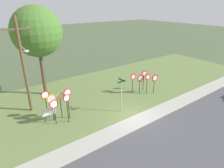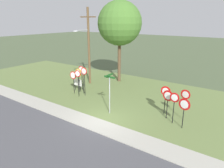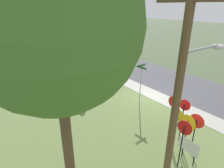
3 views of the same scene
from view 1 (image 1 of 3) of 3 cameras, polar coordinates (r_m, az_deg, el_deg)
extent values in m
plane|color=#4C5B3D|center=(17.01, 6.07, -9.71)|extent=(160.00, 160.00, 0.00)
cube|color=#4C4C51|center=(14.58, 19.44, -17.40)|extent=(44.00, 6.40, 0.01)
cube|color=#ADAA9E|center=(16.52, 7.97, -10.78)|extent=(44.00, 1.60, 0.06)
cube|color=olive|center=(21.21, -4.87, -2.64)|extent=(44.00, 12.00, 0.04)
cylinder|color=black|center=(17.13, -18.93, -6.25)|extent=(0.06, 0.06, 2.21)
cylinder|color=red|center=(16.63, -19.34, -3.12)|extent=(0.69, 0.09, 0.69)
cylinder|color=white|center=(16.61, -19.32, -3.14)|extent=(0.54, 0.06, 0.54)
cylinder|color=black|center=(16.10, -16.64, -8.50)|extent=(0.06, 0.06, 1.92)
cylinder|color=red|center=(15.63, -16.95, -5.73)|extent=(0.75, 0.09, 0.75)
cylinder|color=white|center=(15.61, -16.93, -5.76)|extent=(0.58, 0.05, 0.59)
cylinder|color=black|center=(16.48, -12.84, -6.17)|extent=(0.06, 0.06, 2.48)
cylinder|color=red|center=(15.92, -13.15, -2.48)|extent=(0.68, 0.07, 0.68)
cylinder|color=white|center=(15.90, -13.12, -2.50)|extent=(0.53, 0.04, 0.53)
cylinder|color=black|center=(16.71, -14.95, -6.64)|extent=(0.06, 0.06, 2.14)
cylinder|color=gold|center=(16.21, -15.26, -3.55)|extent=(0.67, 0.12, 0.67)
cylinder|color=white|center=(16.20, -15.23, -3.57)|extent=(0.52, 0.08, 0.52)
cylinder|color=black|center=(16.02, -13.12, -7.51)|extent=(0.06, 0.06, 2.28)
cylinder|color=red|center=(15.47, -13.41, -4.07)|extent=(0.61, 0.14, 0.62)
cylinder|color=white|center=(15.46, -13.39, -4.10)|extent=(0.48, 0.10, 0.48)
cylinder|color=black|center=(16.63, -17.25, -7.23)|extent=(0.06, 0.06, 2.06)
cylinder|color=gold|center=(16.15, -17.59, -4.30)|extent=(0.80, 0.07, 0.80)
cylinder|color=white|center=(16.13, -17.57, -4.33)|extent=(0.62, 0.04, 0.62)
cylinder|color=black|center=(20.86, 10.34, -0.31)|extent=(0.06, 0.06, 2.00)
cone|color=red|center=(20.50, 10.60, 2.05)|extent=(0.69, 0.08, 0.69)
cone|color=white|center=(20.48, 10.64, 2.03)|extent=(0.47, 0.05, 0.47)
cylinder|color=black|center=(20.89, 6.13, -0.12)|extent=(0.06, 0.06, 1.95)
cone|color=red|center=(20.53, 6.31, 2.16)|extent=(0.75, 0.10, 0.75)
cone|color=silver|center=(20.51, 6.35, 2.14)|extent=(0.51, 0.06, 0.51)
cylinder|color=black|center=(21.77, 9.32, 0.80)|extent=(0.06, 0.06, 2.03)
cone|color=red|center=(21.41, 9.55, 3.11)|extent=(0.71, 0.11, 0.71)
cone|color=silver|center=(21.40, 9.59, 3.10)|extent=(0.48, 0.07, 0.48)
cylinder|color=black|center=(21.25, 12.40, -0.31)|extent=(0.06, 0.06, 1.82)
cone|color=red|center=(20.92, 12.67, 1.74)|extent=(0.81, 0.19, 0.82)
cone|color=white|center=(20.91, 12.71, 1.72)|extent=(0.55, 0.12, 0.56)
cylinder|color=black|center=(20.75, 8.26, -0.49)|extent=(0.06, 0.06, 1.88)
cone|color=red|center=(20.40, 8.47, 1.68)|extent=(0.81, 0.14, 0.81)
cone|color=white|center=(20.39, 8.51, 1.67)|extent=(0.55, 0.09, 0.55)
cylinder|color=#9EA0A8|center=(16.97, 2.78, -3.99)|extent=(0.07, 0.07, 2.85)
cylinder|color=#9EA0A8|center=(16.37, 2.88, 0.51)|extent=(0.09, 0.09, 0.03)
cube|color=#19511E|center=(16.34, 2.88, 0.71)|extent=(0.96, 0.05, 0.15)
cube|color=#19511E|center=(16.28, 2.89, 1.26)|extent=(0.05, 0.82, 0.15)
cylinder|color=brown|center=(17.75, -24.79, 4.49)|extent=(0.24, 0.24, 8.24)
cube|color=brown|center=(17.14, -26.55, 14.44)|extent=(2.10, 0.12, 0.12)
cylinder|color=gray|center=(16.99, -29.46, 14.21)|extent=(0.09, 0.09, 0.10)
cylinder|color=gray|center=(17.31, -23.80, 15.29)|extent=(0.09, 0.09, 0.10)
cylinder|color=#9EA0A8|center=(16.41, -25.06, 9.69)|extent=(0.08, 1.91, 0.08)
ellipsoid|color=#B7B7BC|center=(15.50, -24.21, 8.94)|extent=(0.40, 0.56, 0.18)
cylinder|color=black|center=(16.95, -19.33, -9.89)|extent=(0.05, 0.05, 0.55)
cylinder|color=black|center=(17.10, -16.84, -9.23)|extent=(0.05, 0.05, 0.55)
cube|color=white|center=(16.71, -18.33, -7.75)|extent=(1.10, 0.08, 0.70)
cylinder|color=brown|center=(21.13, -19.99, 3.85)|extent=(0.36, 0.36, 5.39)
sphere|color=#47752D|center=(20.29, -21.50, 14.33)|extent=(4.86, 4.86, 4.86)
camera|label=2|loc=(18.51, 54.60, 7.17)|focal=33.21mm
camera|label=3|loc=(21.40, -36.83, 13.25)|focal=30.59mm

